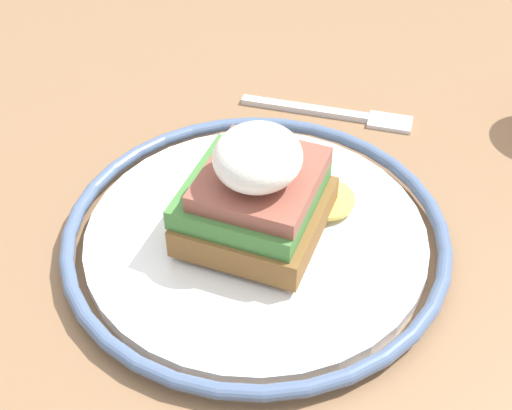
% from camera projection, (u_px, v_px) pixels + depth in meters
% --- Properties ---
extents(dining_table, '(0.98, 0.86, 0.76)m').
position_uv_depth(dining_table, '(213.00, 301.00, 0.60)').
color(dining_table, '#846042').
rests_on(dining_table, ground_plane).
extents(plate, '(0.26, 0.26, 0.02)m').
position_uv_depth(plate, '(256.00, 234.00, 0.49)').
color(plate, white).
rests_on(plate, dining_table).
extents(sandwich, '(0.11, 0.10, 0.08)m').
position_uv_depth(sandwich, '(257.00, 191.00, 0.46)').
color(sandwich, brown).
rests_on(sandwich, plate).
extents(fork, '(0.03, 0.15, 0.00)m').
position_uv_depth(fork, '(335.00, 114.00, 0.60)').
color(fork, silver).
rests_on(fork, dining_table).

